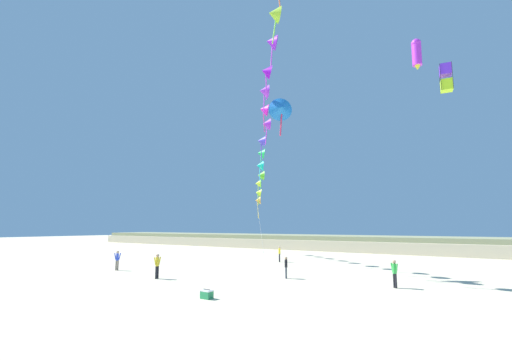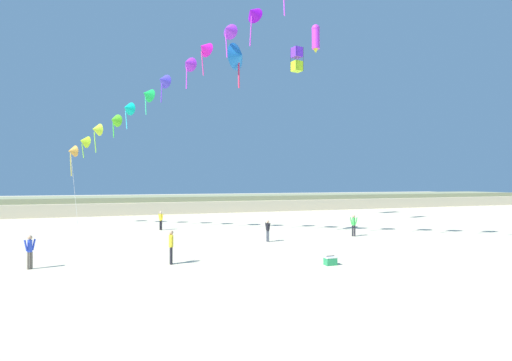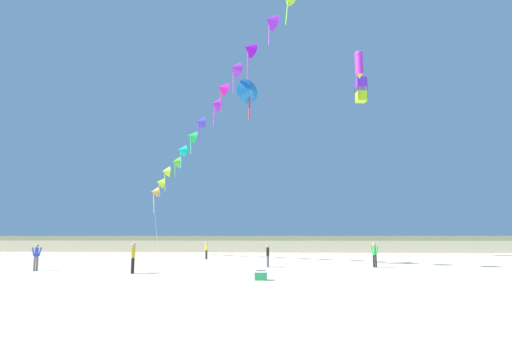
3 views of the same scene
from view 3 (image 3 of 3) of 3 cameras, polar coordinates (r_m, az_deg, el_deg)
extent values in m
plane|color=beige|center=(16.70, -4.11, -14.95)|extent=(240.00, 240.00, 0.00)
cube|color=beige|center=(58.35, 1.88, -9.30)|extent=(120.00, 11.46, 1.51)
cube|color=gray|center=(58.34, 1.87, -8.35)|extent=(120.00, 9.74, 0.86)
cylinder|color=black|center=(28.25, 16.48, -10.99)|extent=(0.12, 0.12, 0.82)
cylinder|color=black|center=(28.20, 16.76, -10.99)|extent=(0.12, 0.12, 0.82)
cylinder|color=green|center=(28.19, 16.56, -9.57)|extent=(0.22, 0.22, 0.58)
cylinder|color=green|center=(28.27, 16.21, -9.49)|extent=(0.20, 0.18, 0.55)
cylinder|color=green|center=(28.12, 16.91, -9.48)|extent=(0.20, 0.18, 0.55)
sphere|color=tan|center=(28.18, 16.53, -8.75)|extent=(0.22, 0.22, 0.22)
cylinder|color=#474C56|center=(27.35, 1.65, -11.49)|extent=(0.11, 0.11, 0.75)
cylinder|color=#474C56|center=(27.22, 1.74, -11.51)|extent=(0.11, 0.11, 0.75)
cylinder|color=black|center=(27.25, 1.69, -10.16)|extent=(0.20, 0.20, 0.53)
cylinder|color=black|center=(27.41, 1.58, -10.06)|extent=(0.13, 0.19, 0.50)
cylinder|color=black|center=(27.09, 1.80, -10.09)|extent=(0.13, 0.19, 0.50)
sphere|color=tan|center=(27.24, 1.69, -9.38)|extent=(0.20, 0.20, 0.20)
cylinder|color=black|center=(23.58, -17.28, -11.56)|extent=(0.12, 0.12, 0.85)
cylinder|color=black|center=(23.72, -17.14, -11.54)|extent=(0.12, 0.12, 0.85)
cylinder|color=yellow|center=(23.61, -17.14, -9.80)|extent=(0.22, 0.22, 0.60)
cylinder|color=yellow|center=(23.43, -17.31, -9.69)|extent=(0.09, 0.20, 0.57)
cylinder|color=yellow|center=(23.79, -16.96, -9.68)|extent=(0.09, 0.20, 0.57)
sphere|color=tan|center=(23.60, -17.09, -8.78)|extent=(0.23, 0.23, 0.23)
cylinder|color=#726656|center=(27.61, -28.80, -10.43)|extent=(0.12, 0.12, 0.80)
cylinder|color=#726656|center=(27.60, -29.10, -10.41)|extent=(0.12, 0.12, 0.80)
cylinder|color=blue|center=(27.57, -28.85, -9.00)|extent=(0.21, 0.21, 0.57)
cylinder|color=blue|center=(27.58, -28.46, -8.94)|extent=(0.20, 0.18, 0.54)
cylinder|color=blue|center=(27.56, -29.23, -8.89)|extent=(0.20, 0.18, 0.54)
sphere|color=tan|center=(27.56, -28.80, -8.18)|extent=(0.22, 0.22, 0.22)
cylinder|color=black|center=(37.36, -7.16, -10.48)|extent=(0.12, 0.12, 0.80)
cylinder|color=black|center=(37.23, -7.05, -10.49)|extent=(0.12, 0.12, 0.80)
cylinder|color=yellow|center=(37.27, -7.08, -9.43)|extent=(0.21, 0.21, 0.57)
cylinder|color=yellow|center=(37.43, -7.22, -9.35)|extent=(0.18, 0.20, 0.54)
cylinder|color=yellow|center=(37.11, -6.94, -9.37)|extent=(0.18, 0.20, 0.54)
sphere|color=beige|center=(37.26, -7.07, -8.82)|extent=(0.22, 0.22, 0.22)
cone|color=gold|center=(46.38, -14.30, -1.60)|extent=(1.22, 1.32, 1.12)
cylinder|color=yellow|center=(46.40, -14.42, -3.20)|extent=(0.17, 0.14, 2.16)
cone|color=#B5E423|center=(44.62, -13.53, -0.31)|extent=(1.32, 1.39, 1.19)
cylinder|color=#91E539|center=(44.65, -13.63, -1.45)|extent=(0.23, 0.09, 1.32)
cone|color=#BEE72D|center=(42.85, -12.76, 1.26)|extent=(1.19, 1.31, 1.11)
cylinder|color=#96E539|center=(42.82, -12.87, -0.29)|extent=(0.23, 0.29, 1.86)
cone|color=#57C721|center=(40.91, -11.37, 2.60)|extent=(1.27, 1.29, 1.11)
cylinder|color=#47E539|center=(40.90, -11.48, 1.38)|extent=(0.13, 0.19, 1.29)
cone|color=#0AC6AA|center=(39.20, -10.59, 4.25)|extent=(1.27, 1.31, 1.12)
cylinder|color=#39D5E5|center=(39.14, -10.71, 2.79)|extent=(0.19, 0.23, 1.54)
cone|color=#1AC84D|center=(37.26, -9.18, 6.25)|extent=(1.34, 1.40, 1.20)
cylinder|color=#39E595|center=(37.18, -9.30, 4.83)|extent=(0.14, 0.08, 1.41)
cone|color=#463DD2|center=(35.81, -8.06, 8.23)|extent=(1.29, 1.35, 1.15)
cylinder|color=#6D39E5|center=(35.69, -8.19, 6.69)|extent=(0.12, 0.21, 1.49)
cone|color=purple|center=(34.25, -5.86, 10.77)|extent=(1.27, 1.30, 1.11)
cylinder|color=#D539E5|center=(34.05, -6.01, 8.99)|extent=(0.14, 0.26, 1.71)
cone|color=#E517B9|center=(32.82, -4.87, 12.99)|extent=(1.35, 1.42, 1.22)
cylinder|color=#E53997|center=(32.57, -5.02, 11.11)|extent=(0.22, 0.09, 1.75)
cone|color=purple|center=(31.18, -3.09, 15.68)|extent=(1.30, 1.31, 1.13)
cylinder|color=#C939E5|center=(30.89, -3.25, 13.78)|extent=(0.12, 0.26, 1.68)
cone|color=#8C0CD4|center=(29.97, -1.01, 18.27)|extent=(1.41, 1.43, 1.22)
cylinder|color=#D039E5|center=(29.57, -1.18, 16.10)|extent=(0.13, 0.26, 1.94)
cone|color=#901FE1|center=(28.77, 2.07, 21.83)|extent=(1.36, 1.42, 1.22)
cylinder|color=#C739E5|center=(28.41, 1.90, 20.02)|extent=(0.10, 0.25, 1.49)
cylinder|color=#7DE539|center=(27.33, 4.45, 22.84)|extent=(0.24, 0.29, 1.76)
cylinder|color=silver|center=(46.30, -14.13, -6.04)|extent=(0.60, 0.83, 6.92)
cylinder|color=#BF2FDF|center=(39.00, 14.50, 15.78)|extent=(0.81, 0.85, 2.02)
sphere|color=#BF2FDF|center=(39.36, 14.46, 16.99)|extent=(0.77, 0.77, 0.77)
cone|color=yellow|center=(38.57, 14.56, 14.28)|extent=(0.73, 0.73, 0.59)
sphere|color=black|center=(39.46, 14.44, 17.28)|extent=(0.16, 0.16, 0.16)
cube|color=#B7EF22|center=(45.37, 14.81, 11.48)|extent=(1.17, 1.17, 1.09)
cube|color=#6B2DE5|center=(45.91, 14.73, 13.32)|extent=(1.17, 1.17, 1.09)
cylinder|color=black|center=(45.37, 15.61, 12.56)|extent=(0.04, 0.04, 2.65)
cylinder|color=black|center=(46.25, 15.14, 12.14)|extent=(0.04, 0.04, 2.65)
cylinder|color=black|center=(45.91, 13.94, 12.25)|extent=(0.04, 0.04, 2.65)
cylinder|color=black|center=(45.03, 14.38, 12.68)|extent=(0.04, 0.04, 2.65)
cone|color=blue|center=(31.36, -0.93, 12.74)|extent=(1.91, 1.72, 1.94)
cone|color=#E52D52|center=(31.37, -0.93, 12.77)|extent=(1.08, 0.98, 1.07)
cylinder|color=#E52D52|center=(30.92, -0.93, 10.48)|extent=(0.17, 0.32, 2.03)
cube|color=#23844C|center=(19.20, 0.71, -13.53)|extent=(0.56, 0.40, 0.36)
cube|color=silver|center=(19.18, 0.71, -12.91)|extent=(0.58, 0.41, 0.06)
cylinder|color=black|center=(19.17, 0.71, -12.73)|extent=(0.45, 0.03, 0.03)
camera|label=1|loc=(12.43, 65.06, 3.90)|focal=24.00mm
camera|label=2|loc=(11.78, -74.85, 8.19)|focal=28.00mm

